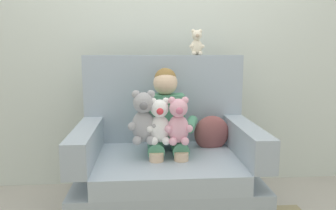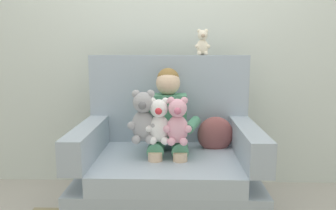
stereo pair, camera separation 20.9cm
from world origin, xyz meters
name	(u,v)px [view 2 (the right image)]	position (x,y,z in m)	size (l,w,h in m)	color
back_wall	(170,36)	(0.00, 0.72, 1.30)	(6.00, 0.10, 2.60)	silver
armchair	(168,169)	(0.00, 0.05, 0.35)	(1.20, 0.87, 1.14)	#9EADBC
seated_child	(168,122)	(0.00, 0.07, 0.69)	(0.45, 0.39, 0.82)	#4C9370
plush_white	(159,122)	(-0.05, -0.09, 0.72)	(0.18, 0.14, 0.30)	white
plush_pink	(178,122)	(0.07, -0.11, 0.73)	(0.18, 0.15, 0.30)	#EAA8BC
plush_grey	(144,118)	(-0.15, -0.07, 0.74)	(0.20, 0.17, 0.34)	#9E9EA3
plush_cream_on_backrest	(203,43)	(0.25, 0.36, 1.23)	(0.12, 0.09, 0.19)	silver
throw_pillow	(215,134)	(0.34, 0.16, 0.58)	(0.26, 0.12, 0.26)	#8C4C4C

